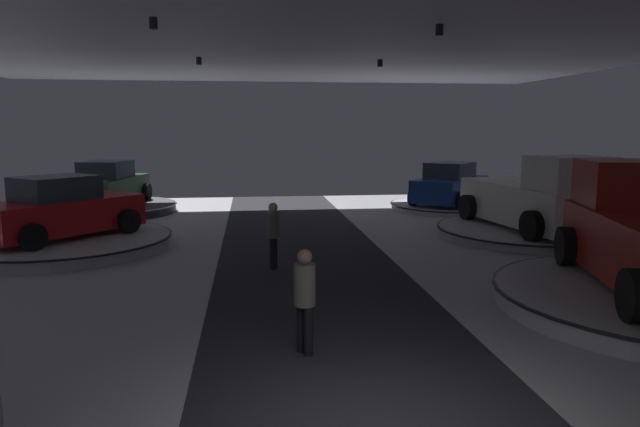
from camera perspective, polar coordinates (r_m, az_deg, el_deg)
name	(u,v)px	position (r m, az deg, el deg)	size (l,w,h in m)	color
display_platform_far_right	(530,231)	(18.67, 20.52, -1.68)	(5.68, 5.68, 0.26)	#B7B7BC
pickup_truck_far_right	(538,199)	(18.26, 21.25, 1.39)	(3.07, 5.48, 2.30)	silver
display_platform_deep_right	(450,206)	(23.87, 13.06, 0.77)	(4.91, 4.91, 0.23)	silver
display_car_deep_right	(450,185)	(23.74, 13.11, 2.83)	(4.13, 4.34, 1.71)	navy
display_platform_deep_left	(110,208)	(23.67, -20.57, 0.53)	(5.17, 5.17, 0.35)	#333338
display_car_deep_left	(108,185)	(23.54, -20.72, 2.74)	(2.79, 4.45, 1.71)	#2D5638
display_platform_far_left	(64,242)	(17.20, -24.56, -2.65)	(5.83, 5.83, 0.33)	#B7B7BC
display_car_far_left	(61,210)	(17.04, -24.84, 0.34)	(4.10, 4.36, 1.71)	red
visitor_walking_near	(273,231)	(13.33, -4.77, -1.82)	(0.32, 0.32, 1.59)	black
visitor_walking_far	(305,295)	(8.32, -1.57, -8.27)	(0.32, 0.32, 1.59)	black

